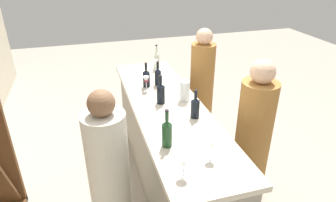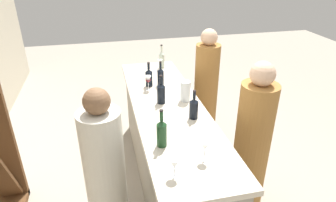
# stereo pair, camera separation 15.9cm
# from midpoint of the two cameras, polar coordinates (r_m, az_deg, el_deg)

# --- Properties ---
(ground_plane) EXTENTS (12.00, 12.00, 0.00)m
(ground_plane) POSITION_cam_midpoint_polar(r_m,az_deg,el_deg) (3.57, -1.32, -14.89)
(ground_plane) COLOR #9E9384
(bar_counter) EXTENTS (2.59, 0.69, 0.98)m
(bar_counter) POSITION_cam_midpoint_polar(r_m,az_deg,el_deg) (3.26, -1.41, -8.43)
(bar_counter) COLOR gray
(bar_counter) RESTS_ON ground
(wine_bottle_leftmost_olive_green) EXTENTS (0.08, 0.08, 0.32)m
(wine_bottle_leftmost_olive_green) POSITION_cam_midpoint_polar(r_m,az_deg,el_deg) (2.35, -2.16, -6.02)
(wine_bottle_leftmost_olive_green) COLOR #193D1E
(wine_bottle_leftmost_olive_green) RESTS_ON bar_counter
(wine_bottle_second_left_near_black) EXTENTS (0.08, 0.08, 0.28)m
(wine_bottle_second_left_near_black) POSITION_cam_midpoint_polar(r_m,az_deg,el_deg) (2.76, 3.52, -1.18)
(wine_bottle_second_left_near_black) COLOR black
(wine_bottle_second_left_near_black) RESTS_ON bar_counter
(wine_bottle_center_near_black) EXTENTS (0.08, 0.08, 0.30)m
(wine_bottle_center_near_black) POSITION_cam_midpoint_polar(r_m,az_deg,el_deg) (3.01, -2.90, 1.55)
(wine_bottle_center_near_black) COLOR black
(wine_bottle_center_near_black) RESTS_ON bar_counter
(wine_bottle_second_right_near_black) EXTENTS (0.08, 0.08, 0.28)m
(wine_bottle_second_right_near_black) POSITION_cam_midpoint_polar(r_m,az_deg,el_deg) (3.40, -5.47, 4.41)
(wine_bottle_second_right_near_black) COLOR black
(wine_bottle_second_right_near_black) RESTS_ON bar_counter
(wine_bottle_rightmost_near_black) EXTENTS (0.07, 0.07, 0.28)m
(wine_bottle_rightmost_near_black) POSITION_cam_midpoint_polar(r_m,az_deg,el_deg) (3.43, -3.26, 4.67)
(wine_bottle_rightmost_near_black) COLOR black
(wine_bottle_rightmost_near_black) RESTS_ON bar_counter
(wine_bottle_far_right_clear_pale) EXTENTS (0.07, 0.07, 0.31)m
(wine_bottle_far_right_clear_pale) POSITION_cam_midpoint_polar(r_m,az_deg,el_deg) (3.95, -3.32, 7.87)
(wine_bottle_far_right_clear_pale) COLOR #B7C6B2
(wine_bottle_far_right_clear_pale) RESTS_ON bar_counter
(wine_glass_near_left) EXTENTS (0.07, 0.07, 0.14)m
(wine_glass_near_left) POSITION_cam_midpoint_polar(r_m,az_deg,el_deg) (3.87, -3.59, 7.20)
(wine_glass_near_left) COLOR white
(wine_glass_near_left) RESTS_ON bar_counter
(wine_glass_near_center) EXTENTS (0.07, 0.07, 0.16)m
(wine_glass_near_center) POSITION_cam_midpoint_polar(r_m,az_deg,el_deg) (2.23, 6.22, -8.41)
(wine_glass_near_center) COLOR white
(wine_glass_near_center) RESTS_ON bar_counter
(wine_glass_near_right) EXTENTS (0.07, 0.07, 0.17)m
(wine_glass_near_right) POSITION_cam_midpoint_polar(r_m,az_deg,el_deg) (3.30, -5.55, 3.82)
(wine_glass_near_right) COLOR white
(wine_glass_near_right) RESTS_ON bar_counter
(wine_glass_far_left) EXTENTS (0.08, 0.08, 0.15)m
(wine_glass_far_left) POSITION_cam_midpoint_polar(r_m,az_deg,el_deg) (2.07, 0.76, -11.86)
(wine_glass_far_left) COLOR white
(wine_glass_far_left) RESTS_ON bar_counter
(water_pitcher) EXTENTS (0.10, 0.10, 0.21)m
(water_pitcher) POSITION_cam_midpoint_polar(r_m,az_deg,el_deg) (3.07, 1.67, 1.93)
(water_pitcher) COLOR silver
(water_pitcher) RESTS_ON bar_counter
(person_left_guest) EXTENTS (0.42, 0.42, 1.54)m
(person_left_guest) POSITION_cam_midpoint_polar(r_m,az_deg,el_deg) (3.03, 14.25, -7.30)
(person_left_guest) COLOR #9E6B33
(person_left_guest) RESTS_ON ground
(person_center_guest) EXTENTS (0.31, 0.31, 1.54)m
(person_center_guest) POSITION_cam_midpoint_polar(r_m,az_deg,el_deg) (3.95, 5.20, 1.97)
(person_center_guest) COLOR #9E6B33
(person_center_guest) RESTS_ON ground
(person_right_guest) EXTENTS (0.44, 0.44, 1.46)m
(person_right_guest) POSITION_cam_midpoint_polar(r_m,az_deg,el_deg) (2.67, -12.79, -13.62)
(person_right_guest) COLOR beige
(person_right_guest) RESTS_ON ground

